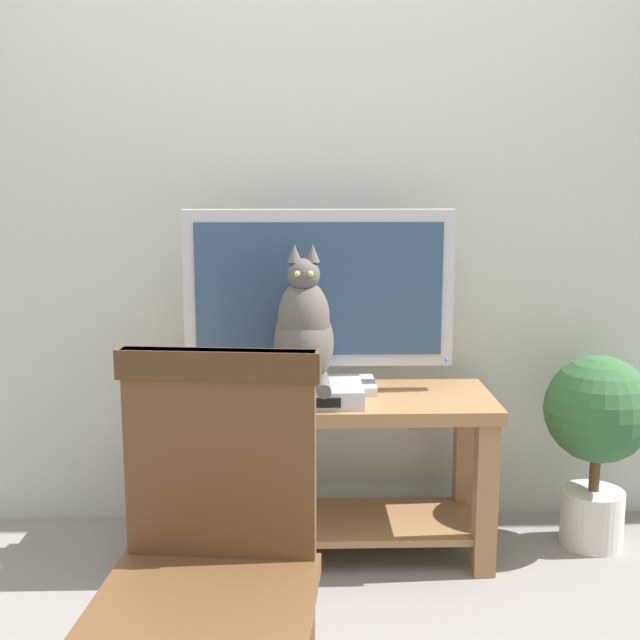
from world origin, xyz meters
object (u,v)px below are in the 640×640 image
at_px(media_box, 304,392).
at_px(cat, 304,332).
at_px(tv, 319,297).
at_px(book_stack, 190,379).
at_px(tv_stand, 320,448).
at_px(wooden_chair, 211,557).
at_px(potted_plant, 597,427).

height_order(media_box, cat, cat).
height_order(tv, cat, tv).
bearing_deg(media_box, cat, -85.38).
bearing_deg(book_stack, tv, 3.24).
bearing_deg(tv_stand, wooden_chair, -101.81).
relative_size(media_box, book_stack, 1.90).
height_order(tv_stand, potted_plant, potted_plant).
relative_size(cat, book_stack, 2.30).
relative_size(media_box, cat, 0.83).
bearing_deg(book_stack, cat, -18.55).
bearing_deg(tv_stand, tv, 89.98).
height_order(tv_stand, wooden_chair, wooden_chair).
bearing_deg(media_box, tv_stand, 51.90).
bearing_deg(media_box, book_stack, 163.17).
height_order(cat, wooden_chair, cat).
height_order(wooden_chair, book_stack, wooden_chair).
bearing_deg(book_stack, potted_plant, -0.50).
bearing_deg(wooden_chair, potted_plant, 44.97).
relative_size(tv_stand, book_stack, 5.84).
bearing_deg(media_box, tv, 69.49).
bearing_deg(media_box, potted_plant, 5.87).
distance_m(media_box, potted_plant, 1.03).
height_order(tv_stand, book_stack, book_stack).
bearing_deg(potted_plant, tv_stand, -177.80).
bearing_deg(cat, potted_plant, 6.61).
xyz_separation_m(tv, cat, (-0.05, -0.15, -0.09)).
distance_m(tv, media_box, 0.33).
height_order(wooden_chair, potted_plant, wooden_chair).
distance_m(media_box, book_stack, 0.40).
bearing_deg(wooden_chair, tv, 78.88).
bearing_deg(cat, book_stack, 161.45).
distance_m(tv, cat, 0.19).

